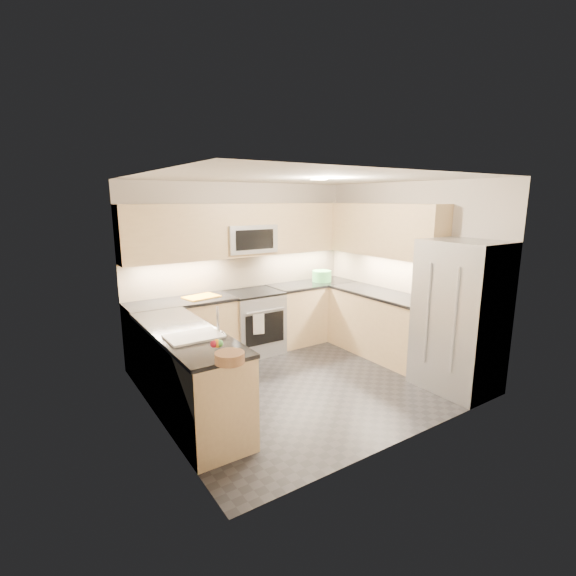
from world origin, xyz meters
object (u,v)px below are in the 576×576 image
object	(u,v)px
refrigerator	(460,317)
fruit_basket	(230,358)
gas_range	(254,323)
utensil_bowl	(322,276)
microwave	(248,239)
cutting_board	(202,297)

from	to	relation	value
refrigerator	fruit_basket	bearing A→B (deg)	177.64
gas_range	utensil_bowl	distance (m)	1.41
gas_range	microwave	xyz separation A→B (m)	(0.00, 0.12, 1.24)
gas_range	cutting_board	bearing A→B (deg)	176.64
refrigerator	fruit_basket	world-z (taller)	refrigerator
cutting_board	gas_range	bearing A→B (deg)	-3.36
microwave	refrigerator	size ratio (longest dim) A/B	0.42
gas_range	cutting_board	distance (m)	0.93
microwave	refrigerator	world-z (taller)	microwave
cutting_board	microwave	bearing A→B (deg)	5.74
microwave	refrigerator	distance (m)	3.04
utensil_bowl	cutting_board	size ratio (longest dim) A/B	0.68
cutting_board	utensil_bowl	bearing A→B (deg)	-0.63
cutting_board	fruit_basket	world-z (taller)	fruit_basket
fruit_basket	utensil_bowl	bearing A→B (deg)	39.93
refrigerator	fruit_basket	distance (m)	2.94
refrigerator	utensil_bowl	bearing A→B (deg)	93.71
microwave	utensil_bowl	xyz separation A→B (m)	(1.29, -0.10, -0.67)
utensil_bowl	cutting_board	world-z (taller)	utensil_bowl
refrigerator	utensil_bowl	size ratio (longest dim) A/B	5.79
gas_range	refrigerator	size ratio (longest dim) A/B	0.51
fruit_basket	refrigerator	bearing A→B (deg)	-2.36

